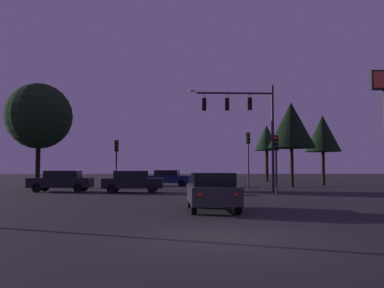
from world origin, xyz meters
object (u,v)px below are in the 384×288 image
traffic_light_median (276,152)px  car_far_lane (168,178)px  car_crossing_left (62,181)px  tree_behind_sign (267,138)px  car_crossing_right (133,181)px  traffic_signal_mast_arm (247,117)px  tree_right_cluster (291,125)px  traffic_light_corner_right (116,154)px  tree_center_horizon (323,134)px  traffic_light_corner_left (248,149)px  car_nearside_lane (212,191)px  tree_left_far (39,116)px

traffic_light_median → car_far_lane: (-7.10, 12.70, -1.92)m
car_crossing_left → tree_behind_sign: (19.83, 20.82, 4.70)m
car_crossing_right → tree_behind_sign: (14.62, 22.05, 4.70)m
traffic_signal_mast_arm → tree_right_cluster: 8.75m
traffic_light_corner_right → tree_center_horizon: bearing=19.9°
traffic_light_corner_left → traffic_light_median: (0.56, -6.62, -0.52)m
car_crossing_right → tree_right_cluster: (13.50, 7.56, 4.79)m
car_far_lane → tree_right_cluster: tree_right_cluster is taller
traffic_signal_mast_arm → car_crossing_left: (-13.41, 0.62, -4.61)m
traffic_light_median → tree_center_horizon: 16.24m
car_crossing_right → car_far_lane: size_ratio=0.98×
car_nearside_lane → car_far_lane: 22.14m
traffic_light_corner_left → tree_left_far: size_ratio=0.50×
traffic_light_corner_right → tree_left_far: bearing=153.0°
traffic_light_corner_right → tree_right_cluster: bearing=12.9°
traffic_light_corner_right → traffic_light_corner_left: bearing=-0.7°
tree_behind_sign → tree_right_cluster: 14.53m
tree_right_cluster → tree_center_horizon: bearing=39.9°
traffic_light_corner_left → traffic_light_corner_right: bearing=179.3°
car_crossing_right → tree_center_horizon: 21.34m
traffic_signal_mast_arm → tree_behind_sign: size_ratio=1.08×
traffic_light_corner_left → tree_behind_sign: bearing=72.4°
tree_center_horizon → tree_behind_sign: bearing=105.7°
car_far_lane → tree_center_horizon: tree_center_horizon is taller
traffic_light_corner_right → tree_center_horizon: tree_center_horizon is taller
traffic_light_corner_left → tree_right_cluster: size_ratio=0.60×
car_crossing_right → car_nearside_lane: bearing=-69.9°
car_crossing_right → car_far_lane: 10.29m
car_crossing_right → tree_center_horizon: size_ratio=0.60×
traffic_light_median → car_far_lane: traffic_light_median is taller
traffic_signal_mast_arm → tree_behind_sign: 22.39m
traffic_light_corner_right → car_crossing_left: 4.93m
tree_behind_sign → tree_left_far: tree_left_far is taller
traffic_light_corner_right → tree_right_cluster: tree_right_cluster is taller
traffic_signal_mast_arm → traffic_light_median: (1.23, -3.28, -2.69)m
traffic_signal_mast_arm → traffic_light_corner_right: bearing=160.7°
traffic_light_corner_right → car_crossing_left: (-3.50, -2.84, -2.00)m
traffic_light_corner_left → tree_right_cluster: bearing=38.0°
car_crossing_right → tree_right_cluster: tree_right_cluster is taller
traffic_light_corner_left → traffic_light_median: 6.67m
car_far_lane → traffic_light_corner_right: bearing=-124.1°
traffic_signal_mast_arm → tree_left_far: bearing=157.3°
traffic_signal_mast_arm → tree_behind_sign: bearing=73.3°
traffic_light_corner_left → car_nearside_lane: (-4.47, -15.96, -2.44)m
traffic_light_corner_left → tree_left_far: 18.69m
car_crossing_left → car_far_lane: size_ratio=1.03×
traffic_light_corner_right → traffic_light_median: size_ratio=1.03×
traffic_signal_mast_arm → traffic_light_corner_left: bearing=78.6°
car_crossing_left → tree_center_horizon: tree_center_horizon is taller
car_far_lane → traffic_signal_mast_arm: bearing=-58.1°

